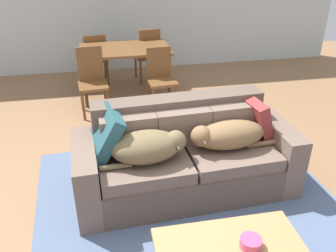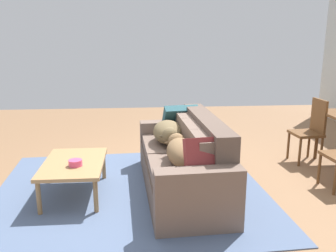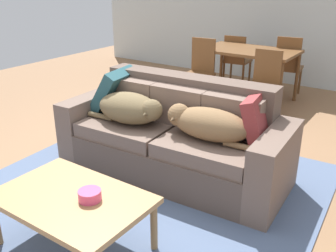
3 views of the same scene
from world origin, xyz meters
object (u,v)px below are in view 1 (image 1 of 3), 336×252
object	(u,v)px
dog_on_left_cushion	(149,147)
throw_pillow_by_left_arm	(104,134)
dining_chair_near_right	(161,76)
dining_table	(125,52)
throw_pillow_by_right_arm	(256,118)
dining_chair_far_left	(96,56)
dog_on_right_cushion	(227,135)
dining_chair_far_right	(148,53)
couch	(185,158)
bowl_on_coffee_table	(251,243)
dining_chair_near_left	(92,78)

from	to	relation	value
dog_on_left_cushion	throw_pillow_by_left_arm	size ratio (longest dim) A/B	1.71
dining_chair_near_right	dining_table	bearing A→B (deg)	126.07
throw_pillow_by_left_arm	throw_pillow_by_right_arm	size ratio (longest dim) A/B	1.13
dog_on_left_cushion	dining_chair_far_left	distance (m)	3.29
dog_on_right_cushion	dining_chair_far_right	bearing A→B (deg)	92.78
couch	dining_table	size ratio (longest dim) A/B	1.62
throw_pillow_by_left_arm	dining_chair_near_right	bearing A→B (deg)	66.29
dog_on_right_cushion	dining_chair_far_right	distance (m)	3.15
throw_pillow_by_right_arm	bowl_on_coffee_table	distance (m)	1.51
dog_on_right_cushion	couch	bearing A→B (deg)	163.35
throw_pillow_by_right_arm	dining_chair_near_right	size ratio (longest dim) A/B	0.47
dog_on_left_cushion	dog_on_right_cushion	bearing A→B (deg)	3.04
dog_on_right_cushion	throw_pillow_by_left_arm	distance (m)	1.16
dining_chair_far_left	dining_chair_far_right	xyz separation A→B (m)	(0.89, -0.04, 0.02)
throw_pillow_by_right_arm	dining_chair_far_left	bearing A→B (deg)	117.98
dog_on_right_cushion	throw_pillow_by_left_arm	xyz separation A→B (m)	(-1.16, 0.10, 0.07)
couch	bowl_on_coffee_table	xyz separation A→B (m)	(0.17, -1.28, 0.10)
throw_pillow_by_left_arm	throw_pillow_by_right_arm	xyz separation A→B (m)	(1.53, 0.08, -0.02)
throw_pillow_by_right_arm	dining_chair_near_right	xyz separation A→B (m)	(-0.67, 1.88, -0.19)
throw_pillow_by_left_arm	bowl_on_coffee_table	size ratio (longest dim) A/B	3.04
couch	throw_pillow_by_right_arm	size ratio (longest dim) A/B	5.29
bowl_on_coffee_table	dining_chair_far_right	size ratio (longest dim) A/B	0.17
dog_on_left_cushion	throw_pillow_by_right_arm	size ratio (longest dim) A/B	1.93
dining_chair_near_right	throw_pillow_by_right_arm	bearing A→B (deg)	-75.26
dog_on_right_cushion	dining_chair_far_left	distance (m)	3.40
dining_chair_near_right	dog_on_left_cushion	bearing A→B (deg)	-107.19
dining_table	dining_chair_far_left	distance (m)	0.75
dog_on_right_cushion	bowl_on_coffee_table	world-z (taller)	dog_on_right_cushion
dog_on_left_cushion	bowl_on_coffee_table	world-z (taller)	dog_on_left_cushion
dog_on_right_cushion	dining_chair_near_left	xyz separation A→B (m)	(-1.27, 2.08, -0.11)
dining_chair_far_right	throw_pillow_by_right_arm	bearing A→B (deg)	95.01
throw_pillow_by_right_arm	dining_chair_near_left	size ratio (longest dim) A/B	0.44
dining_chair_far_left	couch	bearing A→B (deg)	100.23
dining_chair_far_right	bowl_on_coffee_table	bearing A→B (deg)	83.11
dog_on_left_cushion	dog_on_right_cushion	size ratio (longest dim) A/B	0.92
dining_chair_far_left	throw_pillow_by_right_arm	bearing A→B (deg)	113.25
dog_on_left_cushion	dining_chair_far_right	size ratio (longest dim) A/B	0.86
dog_on_left_cushion	dining_chair_near_left	distance (m)	2.22
throw_pillow_by_left_arm	dining_chair_far_right	distance (m)	3.14
couch	throw_pillow_by_left_arm	world-z (taller)	throw_pillow_by_left_arm
couch	throw_pillow_by_right_arm	bearing A→B (deg)	3.99
couch	dining_chair_far_left	bearing A→B (deg)	101.79
bowl_on_coffee_table	dining_table	xyz separation A→B (m)	(-0.54, 3.80, 0.24)
bowl_on_coffee_table	dog_on_left_cushion	bearing A→B (deg)	116.75
dining_table	dining_chair_far_left	world-z (taller)	dining_chair_far_left
throw_pillow_by_right_arm	dining_chair_far_left	distance (m)	3.39
dining_chair_near_right	dining_chair_far_right	xyz separation A→B (m)	(-0.03, 1.06, 0.02)
dining_table	dining_chair_near_left	distance (m)	0.77
dining_chair_near_left	couch	bearing A→B (deg)	-71.02
dog_on_right_cushion	dog_on_left_cushion	bearing A→B (deg)	-176.96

